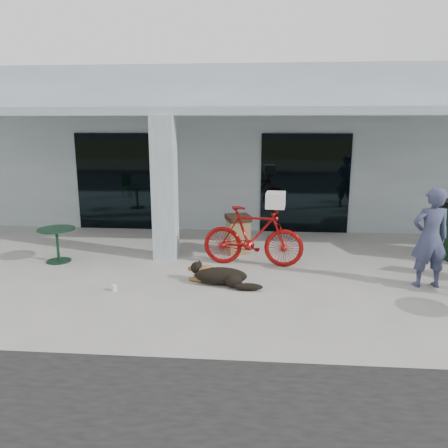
# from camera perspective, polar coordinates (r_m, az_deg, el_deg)

# --- Properties ---
(ground) EXTENTS (80.00, 80.00, 0.00)m
(ground) POSITION_cam_1_polar(r_m,az_deg,el_deg) (7.63, 0.07, -9.78)
(ground) COLOR #ADA9A3
(ground) RESTS_ON ground
(building) EXTENTS (22.00, 7.00, 4.50)m
(building) POSITION_cam_1_polar(r_m,az_deg,el_deg) (15.54, 2.64, 10.37)
(building) COLOR silver
(building) RESTS_ON ground
(storefront_glass_left) EXTENTS (2.80, 0.06, 2.70)m
(storefront_glass_left) POSITION_cam_1_polar(r_m,az_deg,el_deg) (12.68, -12.69, 5.39)
(storefront_glass_left) COLOR black
(storefront_glass_left) RESTS_ON ground
(storefront_glass_right) EXTENTS (2.40, 0.06, 2.70)m
(storefront_glass_right) POSITION_cam_1_polar(r_m,az_deg,el_deg) (12.16, 10.51, 5.19)
(storefront_glass_right) COLOR black
(storefront_glass_right) RESTS_ON ground
(column) EXTENTS (0.50, 0.50, 3.12)m
(column) POSITION_cam_1_polar(r_m,az_deg,el_deg) (9.64, -7.76, 4.55)
(column) COLOR silver
(column) RESTS_ON ground
(overhang) EXTENTS (22.00, 2.80, 0.18)m
(overhang) POSITION_cam_1_polar(r_m,az_deg,el_deg) (10.63, 1.69, 14.35)
(overhang) COLOR silver
(overhang) RESTS_ON column
(bicycle) EXTENTS (2.16, 0.79, 1.27)m
(bicycle) POSITION_cam_1_polar(r_m,az_deg,el_deg) (9.21, 3.83, -1.62)
(bicycle) COLOR maroon
(bicycle) RESTS_ON ground
(laundry_basket) EXTENTS (0.43, 0.55, 0.31)m
(laundry_basket) POSITION_cam_1_polar(r_m,az_deg,el_deg) (9.01, 6.76, 3.13)
(laundry_basket) COLOR white
(laundry_basket) RESTS_ON bicycle
(dog) EXTENTS (1.20, 0.75, 0.38)m
(dog) POSITION_cam_1_polar(r_m,az_deg,el_deg) (8.22, -0.42, -6.65)
(dog) COLOR black
(dog) RESTS_ON ground
(cup_near_dog) EXTENTS (0.12, 0.12, 0.11)m
(cup_near_dog) POSITION_cam_1_polar(r_m,az_deg,el_deg) (8.20, -14.13, -8.10)
(cup_near_dog) COLOR white
(cup_near_dog) RESTS_ON ground
(cafe_table_near) EXTENTS (1.04, 1.04, 0.75)m
(cafe_table_near) POSITION_cam_1_polar(r_m,az_deg,el_deg) (10.17, -20.91, -2.60)
(cafe_table_near) COLOR #133922
(cafe_table_near) RESTS_ON ground
(person) EXTENTS (0.72, 0.51, 1.86)m
(person) POSITION_cam_1_polar(r_m,az_deg,el_deg) (8.76, 25.31, -1.66)
(person) COLOR #3A4062
(person) RESTS_ON ground
(trash_receptacle) EXTENTS (0.66, 0.66, 0.90)m
(trash_receptacle) POSITION_cam_1_polar(r_m,az_deg,el_deg) (10.14, 1.84, -1.32)
(trash_receptacle) COLOR olive
(trash_receptacle) RESTS_ON ground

